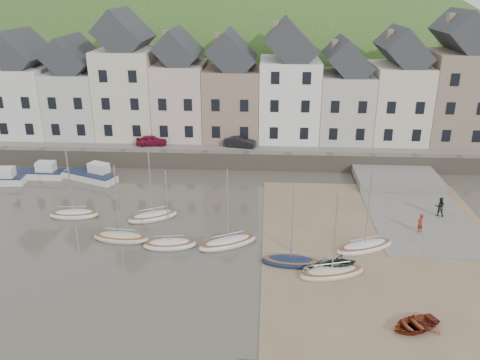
# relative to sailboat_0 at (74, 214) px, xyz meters

# --- Properties ---
(ground) EXTENTS (160.00, 160.00, 0.00)m
(ground) POSITION_rel_sailboat_0_xyz_m (13.88, -4.34, -0.27)
(ground) COLOR #463F37
(ground) RESTS_ON ground
(quay_land) EXTENTS (90.00, 30.00, 1.50)m
(quay_land) POSITION_rel_sailboat_0_xyz_m (13.88, 27.66, 0.48)
(quay_land) COLOR #355020
(quay_land) RESTS_ON ground
(quay_street) EXTENTS (70.00, 7.00, 0.10)m
(quay_street) POSITION_rel_sailboat_0_xyz_m (13.88, 16.16, 1.28)
(quay_street) COLOR slate
(quay_street) RESTS_ON quay_land
(seawall) EXTENTS (70.00, 1.20, 1.80)m
(seawall) POSITION_rel_sailboat_0_xyz_m (13.88, 12.66, 0.63)
(seawall) COLOR slate
(seawall) RESTS_ON ground
(beach) EXTENTS (18.00, 26.00, 0.06)m
(beach) POSITION_rel_sailboat_0_xyz_m (24.88, -4.34, -0.24)
(beach) COLOR #7B614B
(beach) RESTS_ON ground
(slipway) EXTENTS (8.00, 18.00, 0.12)m
(slipway) POSITION_rel_sailboat_0_xyz_m (28.88, 3.66, -0.21)
(slipway) COLOR slate
(slipway) RESTS_ON ground
(hillside) EXTENTS (134.40, 84.00, 84.00)m
(hillside) POSITION_rel_sailboat_0_xyz_m (8.88, 55.66, -18.26)
(hillside) COLOR #355020
(hillside) RESTS_ON ground
(townhouse_terrace) EXTENTS (61.05, 8.00, 13.93)m
(townhouse_terrace) POSITION_rel_sailboat_0_xyz_m (15.64, 19.66, 7.06)
(townhouse_terrace) COLOR silver
(townhouse_terrace) RESTS_ON quay_land
(sailboat_0) EXTENTS (4.21, 1.87, 6.32)m
(sailboat_0) POSITION_rel_sailboat_0_xyz_m (0.00, 0.00, 0.00)
(sailboat_0) COLOR silver
(sailboat_0) RESTS_ON ground
(sailboat_1) EXTENTS (4.39, 3.25, 6.32)m
(sailboat_1) POSITION_rel_sailboat_0_xyz_m (6.70, -0.03, -0.00)
(sailboat_1) COLOR silver
(sailboat_1) RESTS_ON ground
(sailboat_2) EXTENTS (4.50, 1.87, 6.32)m
(sailboat_2) POSITION_rel_sailboat_0_xyz_m (5.08, -3.84, -0.00)
(sailboat_2) COLOR beige
(sailboat_2) RESTS_ON ground
(sailboat_3) EXTENTS (4.08, 2.03, 6.32)m
(sailboat_3) POSITION_rel_sailboat_0_xyz_m (9.01, -4.69, 0.00)
(sailboat_3) COLOR silver
(sailboat_3) RESTS_ON ground
(sailboat_4) EXTENTS (4.81, 3.49, 6.32)m
(sailboat_4) POSITION_rel_sailboat_0_xyz_m (13.31, -4.19, -0.00)
(sailboat_4) COLOR silver
(sailboat_4) RESTS_ON ground
(sailboat_5) EXTENTS (4.28, 1.82, 6.32)m
(sailboat_5) POSITION_rel_sailboat_0_xyz_m (17.91, -6.65, -0.00)
(sailboat_5) COLOR #131E3D
(sailboat_5) RESTS_ON ground
(sailboat_6) EXTENTS (4.92, 3.34, 6.32)m
(sailboat_6) POSITION_rel_sailboat_0_xyz_m (23.42, -4.22, -0.00)
(sailboat_6) COLOR silver
(sailboat_6) RESTS_ON ground
(sailboat_7) EXTENTS (4.79, 2.71, 6.32)m
(sailboat_7) POSITION_rel_sailboat_0_xyz_m (20.60, -7.93, -0.00)
(sailboat_7) COLOR beige
(sailboat_7) RESTS_ON ground
(motorboat_0) EXTENTS (5.11, 1.82, 1.70)m
(motorboat_0) POSITION_rel_sailboat_0_xyz_m (-6.66, 8.78, 0.32)
(motorboat_0) COLOR silver
(motorboat_0) RESTS_ON ground
(motorboat_1) EXTENTS (5.20, 2.12, 1.70)m
(motorboat_1) POSITION_rel_sailboat_0_xyz_m (-9.95, 6.95, 0.32)
(motorboat_1) COLOR silver
(motorboat_1) RESTS_ON ground
(motorboat_2) EXTENTS (5.78, 3.79, 1.70)m
(motorboat_2) POSITION_rel_sailboat_0_xyz_m (-1.22, 8.42, 0.32)
(motorboat_2) COLOR silver
(motorboat_2) RESTS_ON ground
(rowboat_white) EXTENTS (3.43, 3.51, 0.59)m
(rowboat_white) POSITION_rel_sailboat_0_xyz_m (19.53, -7.57, 0.09)
(rowboat_white) COLOR silver
(rowboat_white) RESTS_ON beach
(rowboat_green) EXTENTS (2.82, 2.57, 1.28)m
(rowboat_green) POSITION_rel_sailboat_0_xyz_m (21.10, -7.34, 0.44)
(rowboat_green) COLOR black
(rowboat_green) RESTS_ON beach
(rowboat_red) EXTENTS (3.56, 3.15, 0.61)m
(rowboat_red) POSITION_rel_sailboat_0_xyz_m (24.61, -13.30, 0.10)
(rowboat_red) COLOR maroon
(rowboat_red) RESTS_ON beach
(person_red) EXTENTS (0.68, 0.63, 1.56)m
(person_red) POSITION_rel_sailboat_0_xyz_m (28.16, -1.33, 0.63)
(person_red) COLOR maroon
(person_red) RESTS_ON slipway
(person_dark) EXTENTS (0.92, 0.78, 1.67)m
(person_dark) POSITION_rel_sailboat_0_xyz_m (30.60, 1.76, 0.69)
(person_dark) COLOR black
(person_dark) RESTS_ON slipway
(car_left) EXTENTS (3.47, 1.74, 1.14)m
(car_left) POSITION_rel_sailboat_0_xyz_m (3.29, 15.16, 1.90)
(car_left) COLOR maroon
(car_left) RESTS_ON quay_street
(car_right) EXTENTS (3.66, 1.88, 1.15)m
(car_right) POSITION_rel_sailboat_0_xyz_m (13.10, 15.16, 1.91)
(car_right) COLOR black
(car_right) RESTS_ON quay_street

